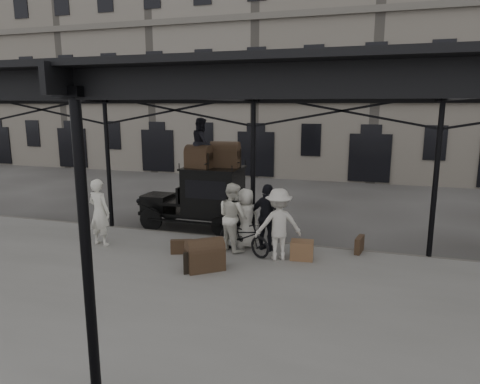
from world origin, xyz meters
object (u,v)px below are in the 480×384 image
(porter_official, at_px, (268,218))
(steamer_trunk_roof_near, at_px, (199,158))
(steamer_trunk_platform, at_px, (205,257))
(taxi, at_px, (205,195))
(porter_left, at_px, (99,212))
(bicycle, at_px, (244,236))

(porter_official, bearing_deg, steamer_trunk_roof_near, -11.92)
(porter_official, height_order, steamer_trunk_platform, porter_official)
(taxi, height_order, porter_official, taxi)
(porter_left, relative_size, bicycle, 1.08)
(taxi, xyz_separation_m, steamer_trunk_roof_near, (-0.08, -0.25, 1.29))
(porter_official, bearing_deg, bicycle, 55.28)
(steamer_trunk_roof_near, bearing_deg, taxi, 80.72)
(bicycle, distance_m, steamer_trunk_roof_near, 3.50)
(porter_official, relative_size, bicycle, 1.05)
(steamer_trunk_platform, bearing_deg, steamer_trunk_roof_near, 76.27)
(steamer_trunk_roof_near, relative_size, steamer_trunk_platform, 0.93)
(taxi, distance_m, steamer_trunk_roof_near, 1.32)
(steamer_trunk_roof_near, bearing_deg, porter_left, -119.90)
(porter_left, height_order, porter_official, porter_left)
(porter_left, relative_size, steamer_trunk_platform, 2.14)
(bicycle, bearing_deg, taxi, 67.80)
(porter_left, distance_m, porter_official, 4.91)
(porter_official, bearing_deg, porter_left, 30.21)
(bicycle, xyz_separation_m, steamer_trunk_roof_near, (-2.16, 2.03, 1.87))
(bicycle, distance_m, steamer_trunk_platform, 1.58)
(taxi, distance_m, steamer_trunk_platform, 4.10)
(bicycle, height_order, steamer_trunk_platform, bicycle)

